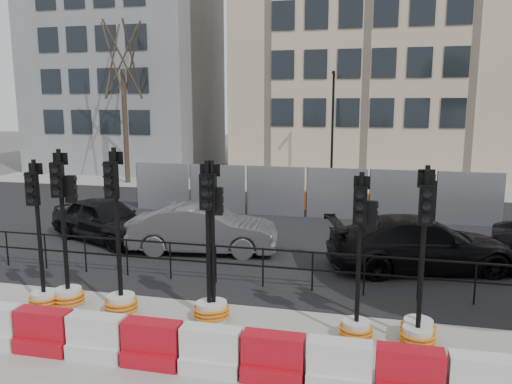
% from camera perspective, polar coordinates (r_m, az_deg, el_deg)
% --- Properties ---
extents(ground, '(120.00, 120.00, 0.00)m').
position_cam_1_polar(ground, '(11.30, -0.55, -13.00)').
color(ground, '#51514C').
rests_on(ground, ground).
extents(sidewalk_near, '(40.00, 6.00, 0.02)m').
position_cam_1_polar(sidewalk_near, '(8.72, -5.53, -20.43)').
color(sidewalk_near, gray).
rests_on(sidewalk_near, ground).
extents(road, '(40.00, 14.00, 0.03)m').
position_cam_1_polar(road, '(17.83, 4.80, -4.30)').
color(road, black).
rests_on(road, ground).
extents(sidewalk_far, '(40.00, 4.00, 0.02)m').
position_cam_1_polar(sidewalk_far, '(26.59, 7.64, 0.41)').
color(sidewalk_far, gray).
rests_on(sidewalk_far, ground).
extents(building_grey, '(11.00, 9.06, 14.00)m').
position_cam_1_polar(building_grey, '(36.16, -14.41, 13.84)').
color(building_grey, gray).
rests_on(building_grey, ground).
extents(building_cream, '(15.00, 10.06, 18.00)m').
position_cam_1_polar(building_cream, '(32.41, 12.82, 17.93)').
color(building_cream, '#C6AF91').
rests_on(building_cream, ground).
extents(kerb_railing, '(18.00, 0.04, 1.00)m').
position_cam_1_polar(kerb_railing, '(12.16, 0.80, -7.86)').
color(kerb_railing, black).
rests_on(kerb_railing, ground).
extents(heras_fencing, '(14.33, 1.72, 2.00)m').
position_cam_1_polar(heras_fencing, '(20.40, 5.95, -0.57)').
color(heras_fencing, gray).
rests_on(heras_fencing, ground).
extents(lamp_post_far, '(0.12, 0.56, 6.00)m').
position_cam_1_polar(lamp_post_far, '(25.19, 8.73, 7.21)').
color(lamp_post_far, black).
rests_on(lamp_post_far, ground).
extents(tree_bare_far, '(2.00, 2.00, 9.00)m').
position_cam_1_polar(tree_bare_far, '(29.01, -15.02, 14.13)').
color(tree_bare_far, '#473828').
rests_on(tree_bare_far, ground).
extents(barrier_row, '(15.70, 0.50, 0.80)m').
position_cam_1_polar(barrier_row, '(8.71, -5.13, -17.78)').
color(barrier_row, red).
rests_on(barrier_row, ground).
extents(traffic_signal_a, '(0.65, 0.65, 3.29)m').
position_cam_1_polar(traffic_signal_a, '(11.88, -23.23, -9.19)').
color(traffic_signal_a, silver).
rests_on(traffic_signal_a, ground).
extents(traffic_signal_b, '(0.69, 0.69, 3.49)m').
position_cam_1_polar(traffic_signal_b, '(11.75, -20.80, -8.43)').
color(traffic_signal_b, silver).
rests_on(traffic_signal_b, ground).
extents(traffic_signal_c, '(0.70, 0.70, 3.56)m').
position_cam_1_polar(traffic_signal_c, '(11.04, -15.31, -9.85)').
color(traffic_signal_c, silver).
rests_on(traffic_signal_c, ground).
extents(traffic_signal_d, '(0.66, 0.66, 3.34)m').
position_cam_1_polar(traffic_signal_d, '(10.38, -5.36, -10.46)').
color(traffic_signal_d, silver).
rests_on(traffic_signal_d, ground).
extents(traffic_signal_e, '(0.66, 0.66, 3.34)m').
position_cam_1_polar(traffic_signal_e, '(10.44, -4.90, -10.97)').
color(traffic_signal_e, silver).
rests_on(traffic_signal_e, ground).
extents(traffic_signal_f, '(0.63, 0.63, 3.22)m').
position_cam_1_polar(traffic_signal_f, '(9.73, 11.55, -12.25)').
color(traffic_signal_f, silver).
rests_on(traffic_signal_f, ground).
extents(traffic_signal_g, '(0.65, 0.65, 3.30)m').
position_cam_1_polar(traffic_signal_g, '(9.77, 18.12, -13.01)').
color(traffic_signal_g, silver).
rests_on(traffic_signal_g, ground).
extents(traffic_signal_h, '(0.66, 0.66, 3.34)m').
position_cam_1_polar(traffic_signal_h, '(10.07, 18.20, -12.25)').
color(traffic_signal_h, silver).
rests_on(traffic_signal_h, ground).
extents(car_a, '(4.73, 5.39, 1.42)m').
position_cam_1_polar(car_a, '(16.97, -16.84, -3.04)').
color(car_a, black).
rests_on(car_a, ground).
extents(car_b, '(2.73, 4.83, 1.45)m').
position_cam_1_polar(car_b, '(15.06, -6.01, -4.22)').
color(car_b, '#49494E').
rests_on(car_b, ground).
extents(car_c, '(4.62, 6.07, 1.46)m').
position_cam_1_polar(car_c, '(14.13, 18.37, -5.63)').
color(car_c, black).
rests_on(car_c, ground).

